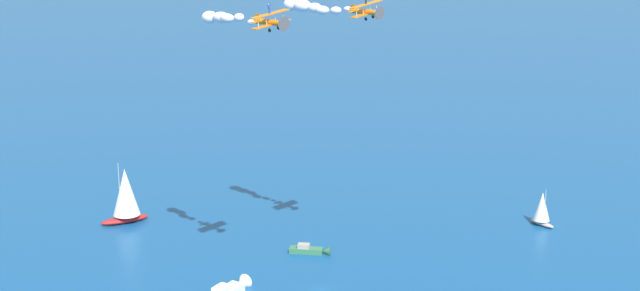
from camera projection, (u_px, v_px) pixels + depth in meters
name	position (u px, v px, depth m)	size (l,w,h in m)	color
motorboat_far_stbd	(312.00, 250.00, 164.42)	(3.93, 8.61, 2.42)	#33704C
sailboat_inshore	(542.00, 208.00, 180.26)	(5.44, 6.36, 8.48)	#9E9993
motorboat_offshore	(229.00, 290.00, 144.82)	(11.26, 4.45, 3.18)	white
sailboat_outer_ring_c	(126.00, 195.00, 181.35)	(10.44, 9.02, 13.99)	#B21E1E
biplane_lead	(367.00, 11.00, 140.68)	(7.22, 7.10, 3.66)	orange
smoke_trail_lead	(306.00, 7.00, 151.60)	(8.96, 16.57, 2.95)	silver
biplane_wingman	(271.00, 22.00, 126.13)	(7.22, 7.10, 3.66)	orange
wingwalker_wingman	(269.00, 7.00, 125.38)	(0.87, 0.48, 1.78)	#1E4CB2
smoke_trail_wingman	(220.00, 18.00, 135.85)	(8.03, 13.31, 2.57)	silver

